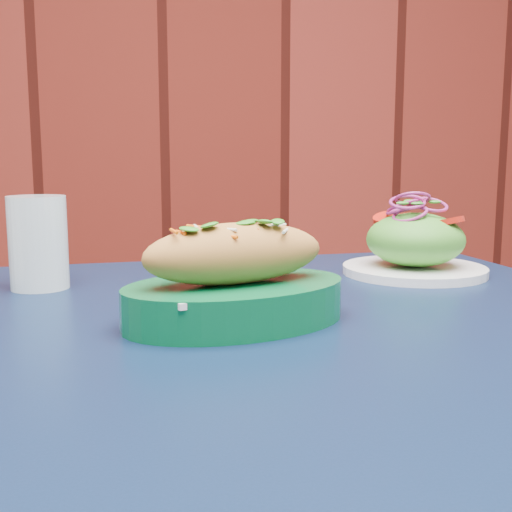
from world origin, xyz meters
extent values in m
cube|color=black|center=(0.48, 1.51, 0.73)|extent=(0.85, 0.85, 0.03)
cylinder|color=black|center=(0.79, 1.86, 0.36)|extent=(0.04, 0.04, 0.72)
cube|color=white|center=(0.41, 1.50, 0.79)|extent=(0.20, 0.16, 0.01)
ellipsoid|color=#BF7D3C|center=(0.41, 1.50, 0.82)|extent=(0.21, 0.13, 0.06)
cylinder|color=white|center=(0.70, 1.72, 0.76)|extent=(0.20, 0.20, 0.01)
ellipsoid|color=#4C992D|center=(0.70, 1.72, 0.80)|extent=(0.14, 0.14, 0.08)
cylinder|color=#B8190D|center=(0.73, 1.69, 0.83)|extent=(0.04, 0.04, 0.01)
cylinder|color=#B8190D|center=(0.66, 1.74, 0.83)|extent=(0.04, 0.04, 0.01)
cylinder|color=#B8190D|center=(0.70, 1.76, 0.83)|extent=(0.04, 0.04, 0.01)
torus|color=#98216C|center=(0.70, 1.72, 0.84)|extent=(0.05, 0.05, 0.00)
torus|color=#98216C|center=(0.70, 1.72, 0.85)|extent=(0.05, 0.05, 0.00)
torus|color=#98216C|center=(0.70, 1.72, 0.85)|extent=(0.05, 0.05, 0.00)
torus|color=#98216C|center=(0.70, 1.72, 0.86)|extent=(0.05, 0.05, 0.00)
torus|color=#98216C|center=(0.70, 1.72, 0.86)|extent=(0.05, 0.05, 0.00)
torus|color=#98216C|center=(0.70, 1.72, 0.86)|extent=(0.05, 0.05, 0.00)
cylinder|color=silver|center=(0.18, 1.71, 0.81)|extent=(0.07, 0.07, 0.12)
camera|label=1|loc=(0.31, 0.86, 0.92)|focal=45.00mm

